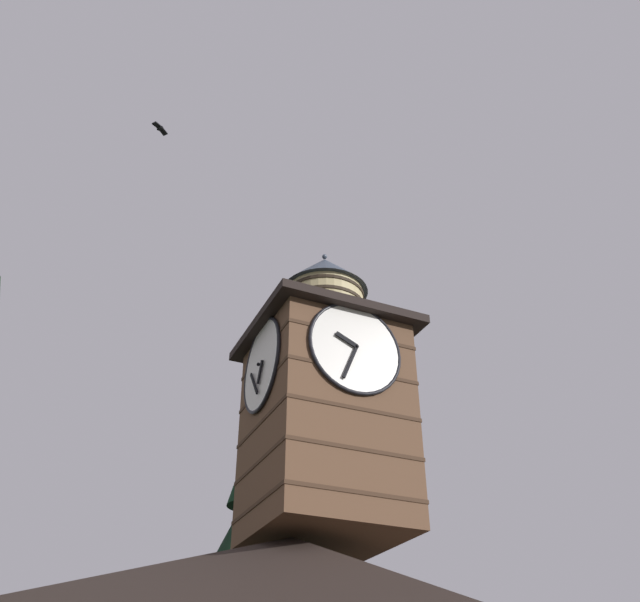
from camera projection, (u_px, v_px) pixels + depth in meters
The scene contains 3 objects.
clock_tower at pixel (325, 401), 19.18m from camera, with size 4.42×4.42×8.83m.
moon at pixel (347, 567), 44.67m from camera, with size 1.51×1.51×1.51m.
flying_bird_high at pixel (160, 128), 19.37m from camera, with size 0.51×0.43×0.12m.
Camera 1 is at (6.59, 14.73, 2.30)m, focal length 39.02 mm.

